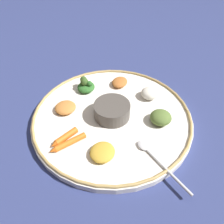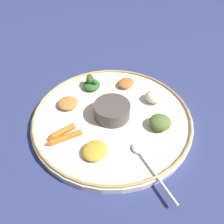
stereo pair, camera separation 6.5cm
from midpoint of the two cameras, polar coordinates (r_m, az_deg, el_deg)
The scene contains 13 objects.
ground_plane at distance 0.67m, azimuth -2.76°, elevation -2.18°, with size 2.40×2.40×0.00m, color navy.
platter at distance 0.67m, azimuth -2.79°, elevation -1.63°, with size 0.46×0.46×0.02m, color white.
platter_rim at distance 0.66m, azimuth -2.82°, elevation -0.89°, with size 0.45×0.45×0.01m, color tan.
center_bowl at distance 0.64m, azimuth -2.88°, elevation 0.37°, with size 0.10×0.10×0.04m.
spoon at distance 0.57m, azimuth 7.22°, elevation -11.27°, with size 0.11×0.16×0.01m.
greens_pile at distance 0.75m, azimuth -9.03°, elevation 6.47°, with size 0.06×0.06×0.04m.
carrot_near_spoon at distance 0.61m, azimuth -14.65°, elevation -6.28°, with size 0.08×0.05×0.02m.
carrot_outer at distance 0.60m, azimuth -13.82°, elevation -7.60°, with size 0.09×0.07×0.02m.
mound_rice_white at distance 0.71m, azimuth 6.70°, elevation 4.48°, with size 0.05×0.05×0.03m, color silver.
mound_chickpea at distance 0.76m, azimuth -0.55°, elevation 7.28°, with size 0.06×0.05×0.02m, color #B2662D.
mound_lentil_yellow at distance 0.57m, azimuth -5.72°, elevation -10.02°, with size 0.06×0.06×0.02m, color gold.
mound_collards at distance 0.64m, azimuth 9.13°, elevation -1.47°, with size 0.06×0.06×0.03m, color #567033.
mound_squash at distance 0.69m, azimuth -14.12°, elevation 0.96°, with size 0.06×0.06×0.02m, color #C67A38.
Camera 1 is at (0.44, 0.16, 0.49)m, focal length 37.00 mm.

